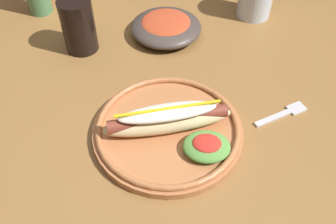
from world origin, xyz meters
TOP-DOWN VIEW (x-y plane):
  - ground_plane at (0.00, 0.00)m, footprint 8.00×8.00m
  - dining_table at (0.00, 0.00)m, footprint 1.21×0.99m
  - hot_dog_plate at (0.01, -0.20)m, footprint 0.29×0.29m
  - fork at (0.24, -0.15)m, footprint 0.12×0.07m
  - soda_cup at (-0.20, 0.07)m, footprint 0.08×0.08m
  - side_bowl at (-0.00, 0.13)m, footprint 0.18×0.18m

SIDE VIEW (x-z plane):
  - ground_plane at x=0.00m, z-range 0.00..0.00m
  - dining_table at x=0.00m, z-range 0.27..1.01m
  - fork at x=0.24m, z-range 0.74..0.74m
  - hot_dog_plate at x=0.01m, z-range 0.72..0.80m
  - side_bowl at x=0.00m, z-range 0.74..0.79m
  - soda_cup at x=-0.20m, z-range 0.74..0.87m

